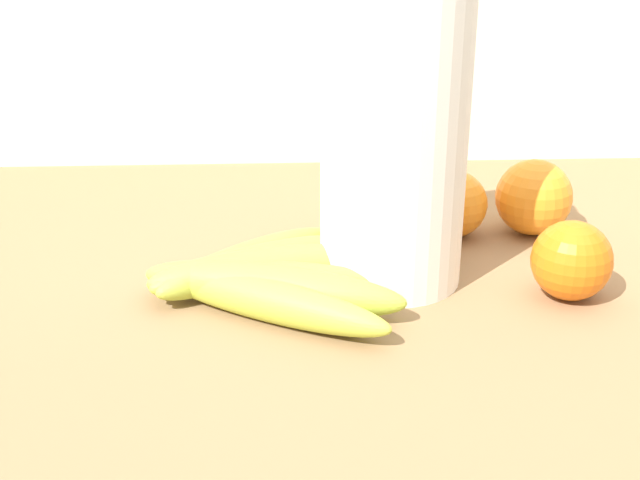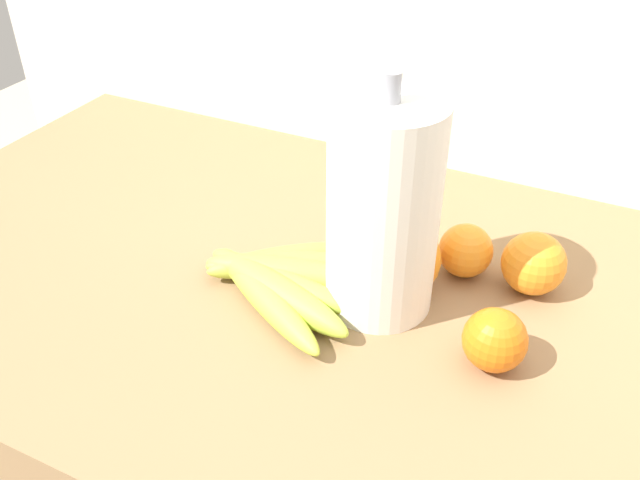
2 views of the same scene
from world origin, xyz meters
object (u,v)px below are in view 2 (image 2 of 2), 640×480
Objects in this scene: banana_bunch at (281,279)px; paper_towel_roll at (383,210)px; orange_back_right at (404,259)px; orange_center at (534,263)px; orange_front at (495,340)px; orange_back_left at (466,251)px.

banana_bunch is 0.80× the size of paper_towel_roll.
orange_back_right is 0.09m from paper_towel_roll.
banana_bunch is at bearing -153.26° from orange_center.
banana_bunch is at bearing -162.25° from paper_towel_roll.
banana_bunch is 2.59× the size of orange_back_right.
orange_back_right is at bearing -154.45° from orange_center.
paper_towel_roll is (-0.14, 0.04, 0.09)m from orange_front.
paper_towel_roll reaches higher than orange_center.
orange_back_right is 0.15m from orange_center.
orange_back_right is at bearing 28.00° from banana_bunch.
orange_front is 0.17m from paper_towel_roll.
banana_bunch is 0.15m from paper_towel_roll.
orange_center is at bearing 86.29° from orange_front.
orange_front is 0.89× the size of orange_center.
orange_back_right is 1.30× the size of orange_back_left.
paper_towel_roll is at bearing -147.60° from orange_center.
orange_front is 0.15m from orange_back_left.
orange_front reaches higher than orange_back_left.
orange_back_right is 0.15m from orange_front.
orange_front is at bearing -93.71° from orange_center.
orange_center is 0.27× the size of paper_towel_roll.
orange_front is at bearing -17.48° from paper_towel_roll.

